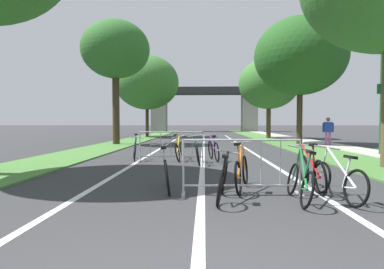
{
  "coord_description": "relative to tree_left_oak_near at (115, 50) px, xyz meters",
  "views": [
    {
      "loc": [
        0.06,
        -1.93,
        1.36
      ],
      "look_at": [
        -0.51,
        13.12,
        0.8
      ],
      "focal_mm": 30.6,
      "sensor_mm": 36.0,
      "label": 1
    }
  ],
  "objects": [
    {
      "name": "grass_verge_left",
      "position": [
        0.04,
        5.25,
        -5.7
      ],
      "size": [
        2.41,
        56.25,
        0.05
      ],
      "primitive_type": "cube",
      "color": "#477A38",
      "rests_on": "ground"
    },
    {
      "name": "grass_verge_right",
      "position": [
        10.58,
        5.25,
        -5.7
      ],
      "size": [
        2.41,
        56.25,
        0.05
      ],
      "primitive_type": "cube",
      "color": "#477A38",
      "rests_on": "ground"
    },
    {
      "name": "sidewalk_path_right",
      "position": [
        12.63,
        5.25,
        -5.69
      ],
      "size": [
        1.7,
        56.25,
        0.08
      ],
      "primitive_type": "cube",
      "color": "#ADA89E",
      "rests_on": "ground"
    },
    {
      "name": "lane_stripe_center",
      "position": [
        5.31,
        -1.49,
        -5.72
      ],
      "size": [
        0.14,
        32.54,
        0.01
      ],
      "primitive_type": "cube",
      "color": "silver",
      "rests_on": "ground"
    },
    {
      "name": "lane_stripe_right_lane",
      "position": [
        7.55,
        -1.49,
        -5.72
      ],
      "size": [
        0.14,
        32.54,
        0.01
      ],
      "primitive_type": "cube",
      "color": "silver",
      "rests_on": "ground"
    },
    {
      "name": "lane_stripe_left_lane",
      "position": [
        3.08,
        -1.49,
        -5.72
      ],
      "size": [
        0.14,
        32.54,
        0.01
      ],
      "primitive_type": "cube",
      "color": "silver",
      "rests_on": "ground"
    },
    {
      "name": "overpass_bridge",
      "position": [
        5.31,
        28.72,
        -1.36
      ],
      "size": [
        17.85,
        3.37,
        6.47
      ],
      "color": "#2D2D30",
      "rests_on": "ground"
    },
    {
      "name": "tree_left_oak_near",
      "position": [
        0.0,
        0.0,
        0.0
      ],
      "size": [
        4.11,
        4.11,
        7.52
      ],
      "color": "#3D2D1E",
      "rests_on": "ground"
    },
    {
      "name": "tree_left_oak_mid",
      "position": [
        0.05,
        10.5,
        -0.69
      ],
      "size": [
        5.88,
        5.88,
        7.55
      ],
      "color": "#3D2D1E",
      "rests_on": "ground"
    },
    {
      "name": "tree_right_pine_far",
      "position": [
        11.19,
        0.54,
        -0.35
      ],
      "size": [
        5.54,
        5.54,
        7.74
      ],
      "color": "#3D2D1E",
      "rests_on": "ground"
    },
    {
      "name": "tree_right_maple_mid",
      "position": [
        10.74,
        7.91,
        -1.13
      ],
      "size": [
        5.0,
        5.0,
        6.73
      ],
      "color": "#4C3823",
      "rests_on": "ground"
    },
    {
      "name": "lamppost_with_sign",
      "position": [
        12.53,
        -6.19,
        -2.64
      ],
      "size": [
        0.56,
        0.32,
        5.19
      ],
      "color": "#1E4C23",
      "rests_on": "ground"
    },
    {
      "name": "crowd_barrier_nearest",
      "position": [
        6.07,
        -13.59,
        -5.21
      ],
      "size": [
        2.25,
        0.53,
        1.05
      ],
      "rotation": [
        0.0,
        0.0,
        0.04
      ],
      "color": "#ADADB2",
      "rests_on": "ground"
    },
    {
      "name": "crowd_barrier_second",
      "position": [
        4.22,
        -8.5,
        -5.21
      ],
      "size": [
        2.25,
        0.48,
        1.05
      ],
      "rotation": [
        0.0,
        0.0,
        -0.02
      ],
      "color": "#ADADB2",
      "rests_on": "ground"
    },
    {
      "name": "bicycle_red_0",
      "position": [
        7.5,
        -13.12,
        -5.35
      ],
      "size": [
        0.48,
        1.77,
        0.96
      ],
      "rotation": [
        0.0,
        0.0,
        -0.02
      ],
      "color": "black",
      "rests_on": "ground"
    },
    {
      "name": "bicycle_white_1",
      "position": [
        7.69,
        -13.94,
        -5.38
      ],
      "size": [
        0.53,
        1.61,
        0.94
      ],
      "rotation": [
        0.0,
        0.0,
        0.21
      ],
      "color": "black",
      "rests_on": "ground"
    },
    {
      "name": "bicycle_blue_2",
      "position": [
        2.85,
        -7.95,
        -5.36
      ],
      "size": [
        0.65,
        1.63,
        0.95
      ],
      "rotation": [
        0.0,
        0.0,
        3.38
      ],
      "color": "black",
      "rests_on": "ground"
    },
    {
      "name": "bicycle_orange_3",
      "position": [
        6.12,
        -13.14,
        -5.36
      ],
      "size": [
        0.55,
        1.67,
        0.97
      ],
      "rotation": [
        0.0,
        0.0,
        -0.24
      ],
      "color": "black",
      "rests_on": "ground"
    },
    {
      "name": "bicycle_yellow_4",
      "position": [
        4.47,
        -7.95,
        -5.37
      ],
      "size": [
        0.54,
        1.75,
        0.95
      ],
      "rotation": [
        0.0,
        0.0,
        -0.07
      ],
      "color": "black",
      "rests_on": "ground"
    },
    {
      "name": "bicycle_black_5",
      "position": [
        5.69,
        -14.03,
        -5.38
      ],
      "size": [
        0.51,
        1.58,
        0.85
      ],
      "rotation": [
        0.0,
        0.0,
        -0.13
      ],
      "color": "black",
      "rests_on": "ground"
    },
    {
      "name": "bicycle_purple_6",
      "position": [
        5.69,
        -8.03,
        -5.35
      ],
      "size": [
        0.57,
        1.69,
        0.94
      ],
      "rotation": [
        0.0,
        0.0,
        0.19
      ],
      "color": "black",
      "rests_on": "ground"
    },
    {
      "name": "bicycle_silver_7",
      "position": [
        4.61,
        -13.24,
        -5.35
      ],
      "size": [
        0.57,
        1.64,
        0.96
      ],
      "rotation": [
        0.0,
        0.0,
        0.14
      ],
      "color": "black",
      "rests_on": "ground"
    },
    {
      "name": "bicycle_teal_8",
      "position": [
        5.13,
        -8.97,
        -5.35
      ],
      "size": [
        0.51,
        1.7,
        0.99
      ],
      "rotation": [
        0.0,
        0.0,
        3.2
      ],
      "color": "black",
      "rests_on": "ground"
    },
    {
      "name": "bicycle_green_9",
      "position": [
        7.01,
        -14.07,
        -5.37
      ],
      "size": [
        0.5,
        1.61,
        0.95
      ],
      "rotation": [
        0.0,
        0.0,
        -0.05
      ],
      "color": "black",
      "rests_on": "ground"
    },
    {
      "name": "pedestrian_in_red_jacket",
      "position": [
        12.32,
        -1.07,
        -4.73
      ],
      "size": [
        0.58,
        0.37,
        1.64
      ],
      "rotation": [
        0.0,
        0.0,
        2.91
      ],
      "color": "#994C8C",
      "rests_on": "ground"
    }
  ]
}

